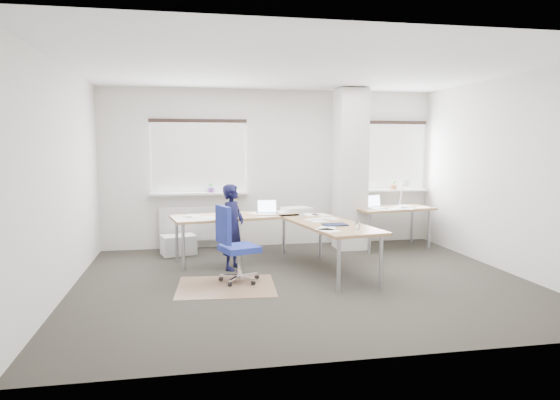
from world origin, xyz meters
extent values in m
plane|color=#2B2722|center=(0.00, 0.00, 0.00)|extent=(6.00, 6.00, 0.00)
cube|color=beige|center=(0.00, 2.50, 1.40)|extent=(6.00, 0.04, 2.80)
cube|color=beige|center=(0.00, -2.50, 1.40)|extent=(6.00, 0.04, 2.80)
cube|color=beige|center=(-3.00, 0.00, 1.40)|extent=(0.04, 5.00, 2.80)
cube|color=beige|center=(3.00, 0.00, 1.40)|extent=(0.04, 5.00, 2.80)
cube|color=white|center=(0.00, 0.00, 2.80)|extent=(6.00, 5.00, 0.04)
cube|color=beige|center=(1.30, 1.95, 1.39)|extent=(0.50, 0.50, 2.78)
cube|color=white|center=(-1.30, 2.47, 1.60)|extent=(1.60, 0.04, 1.20)
cube|color=white|center=(-1.30, 2.43, 1.60)|extent=(1.60, 0.02, 1.20)
cube|color=white|center=(-1.30, 2.40, 0.98)|extent=(1.70, 0.20, 0.04)
cube|color=white|center=(2.30, 2.47, 1.60)|extent=(1.20, 0.04, 1.20)
cube|color=white|center=(2.30, 2.43, 1.60)|extent=(1.20, 0.02, 1.20)
cube|color=white|center=(2.30, 2.40, 0.98)|extent=(1.30, 0.20, 0.04)
cube|color=silver|center=(-1.30, 2.42, 0.45)|extent=(1.40, 0.10, 0.60)
cylinder|color=#5E397E|center=(-1.10, 2.38, 1.04)|extent=(0.12, 0.12, 0.08)
imported|color=#2A6A2B|center=(-1.10, 2.38, 1.08)|extent=(0.09, 0.06, 0.17)
cylinder|color=#955A39|center=(2.30, 2.38, 1.04)|extent=(0.12, 0.12, 0.08)
imported|color=#2A6A2B|center=(2.30, 2.38, 1.08)|extent=(0.09, 0.07, 0.17)
cube|color=brown|center=(-1.04, -0.08, 0.00)|extent=(1.33, 1.15, 0.01)
cube|color=white|center=(-1.67, 1.99, 0.16)|extent=(0.62, 0.50, 0.32)
cube|color=brown|center=(-0.75, 1.34, 0.71)|extent=(2.11, 1.14, 0.04)
cube|color=brown|center=(0.44, 0.33, 0.71)|extent=(1.14, 2.11, 0.04)
cylinder|color=#97989D|center=(-1.58, 0.88, 0.34)|extent=(0.05, 0.05, 0.69)
cylinder|color=#97989D|center=(-1.69, 1.48, 0.34)|extent=(0.05, 0.05, 0.69)
cylinder|color=#97989D|center=(0.08, 1.79, 0.34)|extent=(0.05, 0.05, 0.69)
cylinder|color=#97989D|center=(0.30, -0.61, 0.34)|extent=(0.05, 0.05, 0.69)
cylinder|color=#97989D|center=(0.89, -0.51, 0.34)|extent=(0.05, 0.05, 0.69)
cylinder|color=#97989D|center=(0.58, 1.27, 0.34)|extent=(0.05, 0.05, 0.69)
cube|color=#B7B7BC|center=(-0.27, 1.32, 0.74)|extent=(0.34, 0.25, 0.01)
cube|color=#B7B7BC|center=(-0.26, 1.43, 0.85)|extent=(0.33, 0.06, 0.22)
cube|color=silver|center=(-0.26, 1.43, 0.85)|extent=(0.29, 0.05, 0.19)
cube|color=white|center=(0.36, 0.62, 0.74)|extent=(0.46, 0.31, 0.02)
cube|color=#121834|center=(0.47, 0.11, 0.74)|extent=(0.34, 0.26, 0.01)
cube|color=silver|center=(0.26, 1.56, 0.77)|extent=(0.52, 0.44, 0.07)
imported|color=white|center=(0.16, 0.82, 0.76)|extent=(0.07, 0.07, 0.07)
cylinder|color=silver|center=(0.66, -0.27, 0.78)|extent=(0.07, 0.07, 0.10)
cube|color=brown|center=(2.04, 1.80, 0.71)|extent=(1.50, 0.93, 0.04)
cylinder|color=#97989D|center=(1.49, 1.45, 0.34)|extent=(0.05, 0.05, 0.69)
cylinder|color=#97989D|center=(2.67, 1.66, 0.34)|extent=(0.05, 0.05, 0.69)
cylinder|color=#97989D|center=(1.40, 1.94, 0.34)|extent=(0.05, 0.05, 0.69)
cylinder|color=#97989D|center=(2.58, 2.15, 0.34)|extent=(0.05, 0.05, 0.69)
cube|color=#B7B7BC|center=(1.71, 1.72, 0.74)|extent=(0.38, 0.32, 0.01)
cube|color=#B7B7BC|center=(1.68, 1.83, 0.85)|extent=(0.33, 0.14, 0.22)
cube|color=silver|center=(1.68, 1.83, 0.85)|extent=(0.29, 0.12, 0.19)
cylinder|color=silver|center=(2.31, 2.06, 0.74)|extent=(0.10, 0.10, 0.02)
cylinder|color=silver|center=(2.31, 2.06, 0.93)|extent=(0.02, 0.16, 0.38)
cylinder|color=silver|center=(2.31, 1.94, 1.15)|extent=(0.02, 0.29, 0.13)
cone|color=silver|center=(2.31, 1.80, 1.13)|extent=(0.14, 0.16, 0.17)
cube|color=navy|center=(-0.85, 0.12, 0.45)|extent=(0.58, 0.58, 0.08)
cube|color=navy|center=(-1.06, 0.04, 0.79)|extent=(0.18, 0.39, 0.49)
cylinder|color=silver|center=(-0.85, 0.12, 0.27)|extent=(0.06, 0.06, 0.34)
cylinder|color=black|center=(-0.60, 0.20, 0.03)|extent=(0.07, 0.05, 0.06)
cylinder|color=black|center=(-0.85, 0.37, 0.03)|extent=(0.03, 0.06, 0.06)
cylinder|color=black|center=(-1.09, 0.19, 0.03)|extent=(0.07, 0.05, 0.06)
cylinder|color=black|center=(-0.99, -0.09, 0.03)|extent=(0.06, 0.07, 0.06)
cylinder|color=black|center=(-0.69, -0.09, 0.03)|extent=(0.06, 0.07, 0.06)
imported|color=black|center=(-0.86, 0.83, 0.63)|extent=(0.48, 0.55, 1.26)
camera|label=1|loc=(-1.52, -6.38, 1.83)|focal=32.00mm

